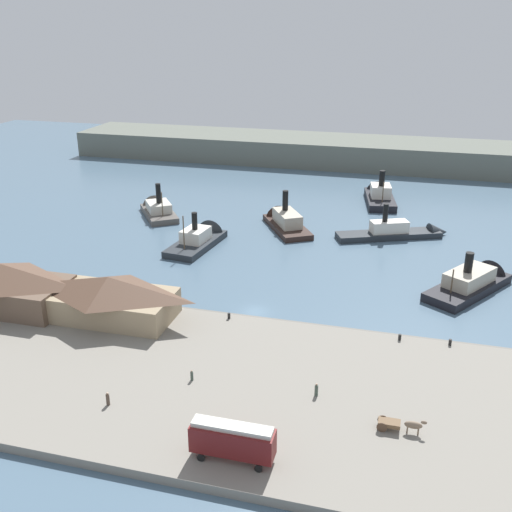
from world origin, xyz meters
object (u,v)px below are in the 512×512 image
at_px(street_tram, 233,439).
at_px(ferry_approaching_west, 476,280).
at_px(ferry_shed_east_terminal, 110,297).
at_px(horse_cart, 399,424).
at_px(pedestrian_near_east_shed, 192,376).
at_px(ferry_near_quay, 284,220).
at_px(ferry_mid_harbor, 379,195).
at_px(pedestrian_near_west_shed, 316,390).
at_px(mooring_post_center_west, 229,316).
at_px(ferry_shed_west_terminal, 2,284).
at_px(mooring_post_east, 450,342).
at_px(ferry_moored_east, 402,232).
at_px(mooring_post_center_east, 400,337).
at_px(pedestrian_walking_west, 108,399).
at_px(ferry_outer_harbor, 157,209).
at_px(ferry_moored_west, 202,238).

xyz_separation_m(street_tram, ferry_approaching_west, (28.17, 54.96, -2.32)).
bearing_deg(ferry_shed_east_terminal, horse_cart, -20.51).
xyz_separation_m(pedestrian_near_east_shed, ferry_near_quay, (-2.68, 66.30, -0.49)).
bearing_deg(street_tram, ferry_mid_harbor, 85.92).
xyz_separation_m(pedestrian_near_west_shed, mooring_post_center_west, (-16.58, 16.62, -0.35)).
relative_size(ferry_shed_east_terminal, street_tram, 2.24).
bearing_deg(horse_cart, mooring_post_center_west, 142.00).
height_order(ferry_shed_west_terminal, horse_cart, ferry_shed_west_terminal).
distance_m(ferry_shed_west_terminal, street_tram, 53.01).
bearing_deg(ferry_mid_harbor, mooring_post_east, -78.28).
distance_m(horse_cart, ferry_moored_east, 69.24).
bearing_deg(pedestrian_near_east_shed, ferry_mid_harbor, 79.61).
xyz_separation_m(ferry_approaching_west, ferry_near_quay, (-40.33, 24.11, -0.03)).
relative_size(street_tram, mooring_post_center_west, 9.99).
bearing_deg(pedestrian_near_west_shed, ferry_near_quay, 106.00).
xyz_separation_m(mooring_post_center_east, ferry_near_quay, (-28.17, 48.69, -0.26)).
distance_m(street_tram, mooring_post_center_west, 31.90).
distance_m(ferry_shed_east_terminal, mooring_post_east, 51.30).
distance_m(pedestrian_near_east_shed, ferry_mid_harbor, 94.31).
relative_size(ferry_shed_east_terminal, ferry_near_quay, 1.06).
xyz_separation_m(pedestrian_near_west_shed, ferry_mid_harbor, (0.92, 91.92, -0.45)).
height_order(ferry_approaching_west, ferry_moored_east, ferry_moored_east).
xyz_separation_m(pedestrian_walking_west, mooring_post_center_east, (33.41, 25.19, -0.35)).
xyz_separation_m(ferry_approaching_west, ferry_outer_harbor, (-72.26, 25.08, -0.17)).
xyz_separation_m(ferry_moored_east, ferry_outer_harbor, (-58.46, 1.50, 0.07)).
bearing_deg(mooring_post_east, ferry_moored_west, 146.40).
distance_m(pedestrian_near_west_shed, ferry_mid_harbor, 91.92).
xyz_separation_m(mooring_post_center_west, mooring_post_center_east, (25.98, 0.15, 0.00)).
relative_size(ferry_approaching_west, ferry_near_quay, 1.09).
distance_m(mooring_post_center_east, ferry_near_quay, 56.26).
xyz_separation_m(pedestrian_walking_west, ferry_mid_harbor, (24.93, 100.35, -0.45)).
bearing_deg(ferry_approaching_west, horse_cart, -104.02).
bearing_deg(ferry_mid_harbor, ferry_shed_west_terminal, -123.98).
height_order(street_tram, ferry_near_quay, ferry_near_quay).
bearing_deg(horse_cart, pedestrian_near_west_shed, 157.18).
xyz_separation_m(ferry_shed_east_terminal, ferry_moored_east, (42.34, 52.46, -3.46)).
relative_size(horse_cart, pedestrian_near_west_shed, 3.08).
distance_m(pedestrian_walking_west, mooring_post_center_east, 41.85).
height_order(ferry_shed_west_terminal, ferry_mid_harbor, ferry_mid_harbor).
relative_size(pedestrian_near_west_shed, ferry_mid_harbor, 0.09).
bearing_deg(mooring_post_center_west, pedestrian_near_east_shed, -88.41).
height_order(street_tram, mooring_post_center_west, street_tram).
bearing_deg(ferry_moored_east, ferry_outer_harbor, 178.53).
distance_m(mooring_post_center_west, ferry_mid_harbor, 77.31).
xyz_separation_m(pedestrian_walking_west, mooring_post_east, (40.44, 25.59, -0.35)).
relative_size(ferry_moored_west, ferry_mid_harbor, 0.96).
xyz_separation_m(pedestrian_walking_west, pedestrian_near_east_shed, (7.92, 7.59, -0.12)).
relative_size(mooring_post_east, mooring_post_center_west, 1.00).
height_order(pedestrian_walking_west, mooring_post_center_east, pedestrian_walking_west).
height_order(ferry_moored_east, ferry_mid_harbor, ferry_mid_harbor).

